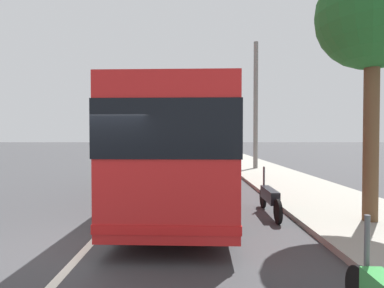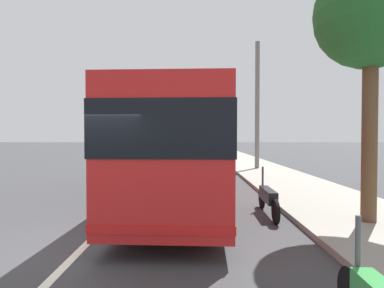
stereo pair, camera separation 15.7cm
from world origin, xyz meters
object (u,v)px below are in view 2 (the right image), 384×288
(coach_bus, at_px, (185,145))
(car_oncoming, at_px, (157,151))
(utility_pole, at_px, (257,106))
(motorcycle_far_end, at_px, (268,198))
(car_ahead_same_lane, at_px, (194,154))
(roadside_tree_near_camera, at_px, (371,16))

(coach_bus, distance_m, car_oncoming, 20.46)
(coach_bus, bearing_deg, utility_pole, -24.07)
(motorcycle_far_end, xyz_separation_m, utility_pole, (11.22, -1.99, 3.57))
(motorcycle_far_end, relative_size, car_ahead_same_lane, 0.51)
(coach_bus, height_order, car_ahead_same_lane, coach_bus)
(roadside_tree_near_camera, bearing_deg, utility_pole, 0.52)
(motorcycle_far_end, xyz_separation_m, car_ahead_same_lane, (17.07, 2.01, 0.26))
(car_oncoming, bearing_deg, car_ahead_same_lane, 33.19)
(roadside_tree_near_camera, bearing_deg, coach_bus, 49.82)
(motorcycle_far_end, height_order, roadside_tree_near_camera, roadside_tree_near_camera)
(car_ahead_same_lane, relative_size, utility_pole, 0.56)
(car_ahead_same_lane, height_order, car_oncoming, car_ahead_same_lane)
(motorcycle_far_end, relative_size, utility_pole, 0.29)
(motorcycle_far_end, bearing_deg, car_ahead_same_lane, 7.87)
(car_ahead_same_lane, height_order, roadside_tree_near_camera, roadside_tree_near_camera)
(car_oncoming, xyz_separation_m, roadside_tree_near_camera, (-23.88, -7.75, 4.27))
(coach_bus, relative_size, car_ahead_same_lane, 2.69)
(car_ahead_same_lane, xyz_separation_m, car_oncoming, (5.70, 3.64, -0.07))
(car_ahead_same_lane, bearing_deg, car_oncoming, 28.73)
(car_ahead_same_lane, relative_size, roadside_tree_near_camera, 0.72)
(motorcycle_far_end, relative_size, car_oncoming, 0.56)
(car_oncoming, relative_size, roadside_tree_near_camera, 0.66)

